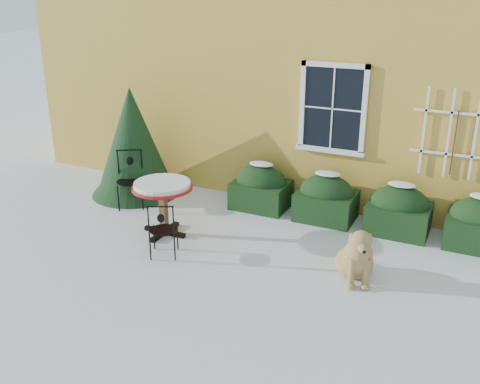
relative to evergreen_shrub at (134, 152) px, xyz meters
The scene contains 8 objects.
ground 3.76m from the evergreen_shrub, 36.06° to the right, with size 80.00×80.00×0.00m, color white.
house 6.14m from the evergreen_shrub, 58.65° to the left, with size 12.40×8.40×6.40m.
hedge_row 4.65m from the evergreen_shrub, ahead, with size 4.95×0.80×0.91m.
evergreen_shrub is the anchor object (origin of this frame).
bistro_table 2.17m from the evergreen_shrub, 41.13° to the right, with size 1.03×1.03×0.95m.
patio_chair_near 2.99m from the evergreen_shrub, 45.51° to the right, with size 0.54×0.54×0.92m.
patio_chair_far 0.77m from the evergreen_shrub, 61.09° to the right, with size 0.67×0.66×1.09m.
dog 5.27m from the evergreen_shrub, 17.00° to the right, with size 0.76×0.98×0.89m.
Camera 1 is at (3.52, -6.29, 4.00)m, focal length 40.00 mm.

